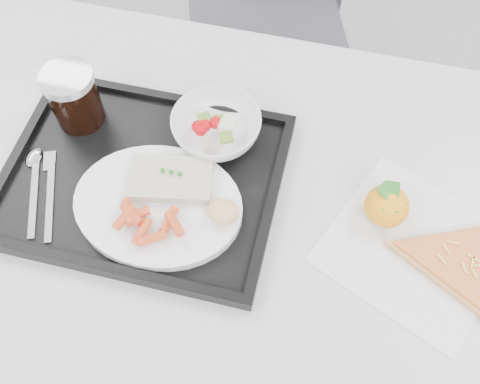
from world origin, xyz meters
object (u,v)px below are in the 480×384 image
table (235,227)px  pizza_slice (458,262)px  dinner_plate (158,205)px  tangerine (387,206)px  cola_glass (74,97)px  tray (143,179)px  salad_bowl (216,127)px

table → pizza_slice: pizza_slice is taller
dinner_plate → pizza_slice: (0.47, 0.02, -0.01)m
table → tangerine: bearing=10.3°
cola_glass → tangerine: size_ratio=1.18×
table → dinner_plate: 0.15m
tray → cola_glass: 0.18m
tangerine → pizza_slice: (0.12, -0.06, -0.02)m
table → cola_glass: (-0.30, 0.11, 0.14)m
dinner_plate → cola_glass: size_ratio=2.50×
salad_bowl → cola_glass: (-0.24, -0.02, 0.03)m
tray → tangerine: 0.40m
salad_bowl → tangerine: bearing=-15.7°
dinner_plate → salad_bowl: size_ratio=1.78×
cola_glass → pizza_slice: (0.66, -0.12, -0.06)m
tray → tangerine: (0.39, 0.03, 0.03)m
cola_glass → pizza_slice: size_ratio=0.46×
tray → pizza_slice: bearing=-3.3°
table → tangerine: size_ratio=13.14×
cola_glass → tangerine: bearing=-6.9°
cola_glass → pizza_slice: cola_glass is taller
dinner_plate → tangerine: bearing=12.3°
tray → pizza_slice: size_ratio=1.90×
table → dinner_plate: dinner_plate is taller
table → pizza_slice: size_ratio=5.06×
tray → dinner_plate: size_ratio=1.67×
table → pizza_slice: 0.36m
cola_glass → salad_bowl: bearing=4.3°
table → salad_bowl: bearing=116.2°
dinner_plate → pizza_slice: bearing=2.3°
salad_bowl → pizza_slice: salad_bowl is taller
tangerine → tray: bearing=-175.9°
table → salad_bowl: 0.18m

